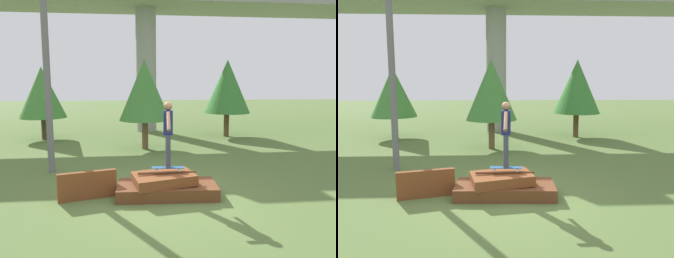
{
  "view_description": "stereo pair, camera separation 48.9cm",
  "coord_description": "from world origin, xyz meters",
  "views": [
    {
      "loc": [
        -0.83,
        -7.64,
        2.78
      ],
      "look_at": [
        0.03,
        0.06,
        1.64
      ],
      "focal_mm": 35.0,
      "sensor_mm": 36.0,
      "label": 1
    },
    {
      "loc": [
        -0.34,
        -7.68,
        2.78
      ],
      "look_at": [
        0.03,
        0.06,
        1.64
      ],
      "focal_mm": 35.0,
      "sensor_mm": 36.0,
      "label": 2
    }
  ],
  "objects": [
    {
      "name": "highway_overpass",
      "position": [
        0.0,
        10.58,
        6.24
      ],
      "size": [
        44.0,
        3.76,
        7.24
      ],
      "color": "gray",
      "rests_on": "ground_plane"
    },
    {
      "name": "skateboard",
      "position": [
        0.03,
        0.06,
        0.68
      ],
      "size": [
        0.8,
        0.27,
        0.09
      ],
      "color": "#23517F",
      "rests_on": "scrap_pile"
    },
    {
      "name": "scrap_pile",
      "position": [
        -0.03,
        0.01,
        0.24
      ],
      "size": [
        2.45,
        1.26,
        0.61
      ],
      "color": "brown",
      "rests_on": "ground_plane"
    },
    {
      "name": "skater",
      "position": [
        0.03,
        0.06,
        1.61
      ],
      "size": [
        0.24,
        1.14,
        1.59
      ],
      "color": "#383D4C",
      "rests_on": "skateboard"
    },
    {
      "name": "tree_behind_right",
      "position": [
        3.92,
        8.3,
        2.5
      ],
      "size": [
        2.28,
        2.28,
        3.82
      ],
      "color": "brown",
      "rests_on": "ground_plane"
    },
    {
      "name": "ground_plane",
      "position": [
        0.0,
        0.0,
        0.0
      ],
      "size": [
        80.0,
        80.0,
        0.0
      ],
      "primitive_type": "plane",
      "color": "#567038"
    },
    {
      "name": "tree_behind_left",
      "position": [
        -5.01,
        8.42,
        2.24
      ],
      "size": [
        2.18,
        2.18,
        3.45
      ],
      "color": "#4C3823",
      "rests_on": "ground_plane"
    },
    {
      "name": "scrap_plank_loose",
      "position": [
        -1.9,
        -0.02,
        0.33
      ],
      "size": [
        1.36,
        0.49,
        0.67
      ],
      "color": "brown",
      "rests_on": "ground_plane"
    },
    {
      "name": "tree_mid_back",
      "position": [
        -0.29,
        5.64,
        2.41
      ],
      "size": [
        2.07,
        2.07,
        3.65
      ],
      "color": "brown",
      "rests_on": "ground_plane"
    },
    {
      "name": "utility_pole",
      "position": [
        -3.3,
        2.5,
        3.76
      ],
      "size": [
        1.3,
        0.2,
        7.26
      ],
      "color": "slate",
      "rests_on": "ground_plane"
    }
  ]
}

